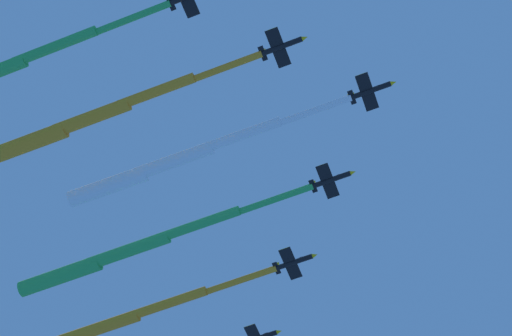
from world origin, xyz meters
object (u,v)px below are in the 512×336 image
at_px(jet_lead, 171,162).
at_px(jet_port_inner, 125,252).
at_px(jet_starboard_inner, 90,119).
at_px(jet_port_mid, 97,329).

distance_m(jet_lead, jet_port_inner, 23.00).
bearing_deg(jet_starboard_inner, jet_port_inner, -25.94).
distance_m(jet_lead, jet_port_mid, 43.34).
relative_size(jet_starboard_inner, jet_port_mid, 0.90).
bearing_deg(jet_port_inner, jet_starboard_inner, 154.06).
distance_m(jet_lead, jet_starboard_inner, 19.04).
height_order(jet_lead, jet_port_mid, jet_lead).
relative_size(jet_port_inner, jet_port_mid, 1.01).
bearing_deg(jet_port_mid, jet_lead, -171.32).
xyz_separation_m(jet_lead, jet_starboard_inner, (-5.35, 18.20, -1.56)).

